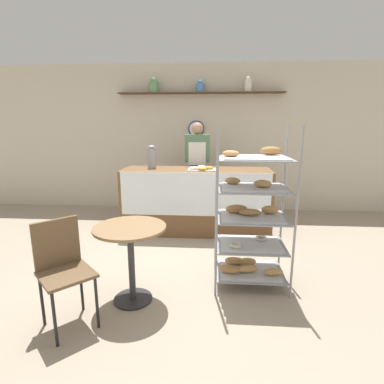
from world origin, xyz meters
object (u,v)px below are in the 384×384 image
(cafe_table, at_px, (131,246))
(donut_tray_counter, at_px, (202,168))
(person_worker, at_px, (197,168))
(coffee_carafe, at_px, (152,157))
(cafe_chair, at_px, (62,262))
(pastry_rack, at_px, (251,218))

(cafe_table, distance_m, donut_tray_counter, 1.98)
(person_worker, xyz_separation_m, cafe_table, (-0.47, -2.48, -0.35))
(coffee_carafe, bearing_deg, person_worker, 38.41)
(cafe_table, bearing_deg, coffee_carafe, 95.62)
(person_worker, height_order, coffee_carafe, person_worker)
(cafe_table, bearing_deg, person_worker, 79.37)
(coffee_carafe, height_order, donut_tray_counter, coffee_carafe)
(cafe_table, relative_size, cafe_chair, 0.83)
(pastry_rack, bearing_deg, person_worker, 107.61)
(pastry_rack, height_order, coffee_carafe, pastry_rack)
(cafe_table, xyz_separation_m, cafe_chair, (-0.47, -0.35, -0.01))
(pastry_rack, distance_m, cafe_chair, 1.77)
(person_worker, distance_m, donut_tray_counter, 0.66)
(coffee_carafe, distance_m, donut_tray_counter, 0.79)
(cafe_chair, bearing_deg, cafe_table, -8.33)
(person_worker, relative_size, donut_tray_counter, 3.69)
(donut_tray_counter, bearing_deg, coffee_carafe, 171.19)
(person_worker, height_order, cafe_chair, person_worker)
(pastry_rack, relative_size, donut_tray_counter, 3.62)
(cafe_chair, xyz_separation_m, donut_tray_counter, (1.04, 2.19, 0.45))
(cafe_table, bearing_deg, cafe_chair, -143.08)
(pastry_rack, height_order, cafe_table, pastry_rack)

